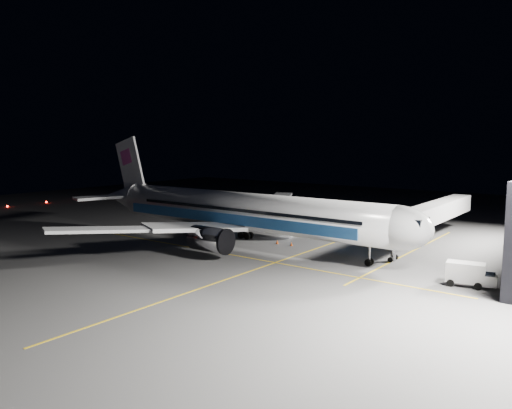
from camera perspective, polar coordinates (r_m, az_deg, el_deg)
The scene contains 12 objects.
ground at distance 76.36m, azimuth -1.41°, elevation -4.69°, with size 200.00×200.00×0.00m, color #4C4C4F.
guide_line_main at distance 70.74m, azimuth 4.99°, elevation -5.69°, with size 0.25×80.00×0.01m, color gold.
guide_line_cross at distance 71.86m, azimuth -4.39°, elevation -5.47°, with size 70.00×0.25×0.01m, color gold.
guide_line_side at distance 74.47m, azimuth 17.04°, elevation -5.32°, with size 0.25×40.00×0.01m, color gold.
airliner at distance 76.11m, azimuth -2.05°, elevation -0.78°, with size 61.48×54.22×16.64m.
jet_bridge at distance 81.18m, azimuth 19.11°, elevation -1.09°, with size 3.60×34.40×6.30m.
taxiway_lights at distance 132.96m, azimuth -26.55°, elevation -0.19°, with size 0.44×60.44×0.44m.
service_truck at distance 59.94m, azimuth 23.28°, elevation -7.30°, with size 5.41×2.89×2.63m.
baggage_tug at distance 86.51m, azimuth 5.14°, elevation -2.66°, with size 2.86×2.34×2.00m.
safety_cone_a at distance 76.13m, azimuth 4.06°, elevation -4.52°, with size 0.39×0.39×0.59m, color #F04D0A.
safety_cone_b at distance 77.44m, azimuth 2.44°, elevation -4.27°, with size 0.43×0.43×0.65m, color #F04D0A.
safety_cone_c at distance 91.98m, azimuth 0.09°, elevation -2.40°, with size 0.43×0.43×0.65m, color #F04D0A.
Camera 1 is at (46.33, -58.54, 16.01)m, focal length 35.00 mm.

